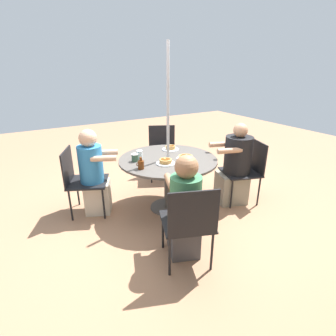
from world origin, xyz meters
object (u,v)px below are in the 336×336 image
(patio_table, at_px, (168,166))
(drinking_glass_a, at_px, (140,155))
(patio_chair_north, at_px, (189,221))
(diner_west, at_px, (94,175))
(syrup_bottle, at_px, (141,164))
(patio_chair_south, at_px, (162,149))
(pancake_plate_c, at_px, (166,162))
(patio_chair_west, at_px, (80,177))
(coffee_cup, at_px, (135,158))
(diner_east, at_px, (235,168))
(diner_north, at_px, (185,210))
(pancake_plate_a, at_px, (186,157))
(pancake_plate_b, at_px, (170,148))
(patio_chair_east, at_px, (247,167))

(patio_table, height_order, drinking_glass_a, drinking_glass_a)
(patio_table, height_order, patio_chair_north, patio_chair_north)
(diner_west, height_order, syrup_bottle, diner_west)
(patio_chair_south, bearing_deg, pancake_plate_c, 88.02)
(patio_chair_west, relative_size, coffee_cup, 9.09)
(patio_table, bearing_deg, diner_east, 161.76)
(patio_chair_south, relative_size, pancake_plate_c, 3.75)
(diner_north, xyz_separation_m, drinking_glass_a, (-0.01, -1.07, 0.26))
(pancake_plate_c, bearing_deg, diner_east, 171.73)
(patio_table, relative_size, pancake_plate_c, 5.44)
(pancake_plate_a, relative_size, pancake_plate_b, 1.00)
(pancake_plate_a, bearing_deg, pancake_plate_c, 3.17)
(patio_chair_west, xyz_separation_m, pancake_plate_c, (-0.91, 0.62, 0.24))
(patio_chair_east, xyz_separation_m, coffee_cup, (1.49, -0.48, 0.27))
(patio_chair_south, bearing_deg, drinking_glass_a, 71.93)
(patio_chair_west, xyz_separation_m, diner_west, (-0.16, 0.07, 0.03))
(pancake_plate_c, bearing_deg, patio_chair_south, -117.35)
(patio_chair_east, distance_m, diner_east, 0.18)
(diner_north, height_order, patio_chair_west, diner_north)
(pancake_plate_a, bearing_deg, patio_table, -35.43)
(patio_chair_south, height_order, coffee_cup, patio_chair_south)
(diner_north, bearing_deg, patio_chair_north, -90.00)
(patio_table, bearing_deg, patio_chair_east, 161.76)
(diner_east, xyz_separation_m, pancake_plate_a, (0.72, -0.17, 0.23))
(coffee_cup, bearing_deg, drinking_glass_a, -149.64)
(patio_chair_north, distance_m, patio_chair_east, 1.64)
(pancake_plate_a, relative_size, syrup_bottle, 1.64)
(diner_east, bearing_deg, patio_chair_south, 35.82)
(patio_chair_north, relative_size, patio_chair_west, 1.00)
(diner_east, xyz_separation_m, coffee_cup, (1.32, -0.42, 0.25))
(diner_east, xyz_separation_m, patio_chair_south, (0.42, -1.33, -0.01))
(drinking_glass_a, bearing_deg, diner_east, 158.97)
(drinking_glass_a, bearing_deg, pancake_plate_c, 121.78)
(patio_chair_south, distance_m, pancake_plate_c, 1.35)
(diner_west, relative_size, syrup_bottle, 7.90)
(diner_east, relative_size, pancake_plate_b, 4.87)
(diner_north, distance_m, syrup_bottle, 0.80)
(patio_chair_north, bearing_deg, patio_chair_south, 87.51)
(patio_chair_west, height_order, pancake_plate_a, patio_chair_west)
(diner_west, distance_m, coffee_cup, 0.59)
(diner_west, height_order, coffee_cup, diner_west)
(pancake_plate_c, height_order, drinking_glass_a, drinking_glass_a)
(patio_table, distance_m, pancake_plate_b, 0.40)
(patio_chair_west, bearing_deg, diner_east, 92.84)
(pancake_plate_b, bearing_deg, pancake_plate_c, 53.21)
(diner_east, relative_size, diner_west, 1.01)
(patio_chair_north, bearing_deg, syrup_bottle, 114.04)
(diner_north, height_order, diner_west, diner_west)
(patio_chair_south, xyz_separation_m, syrup_bottle, (0.94, 1.18, 0.27))
(diner_north, distance_m, patio_chair_east, 1.51)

